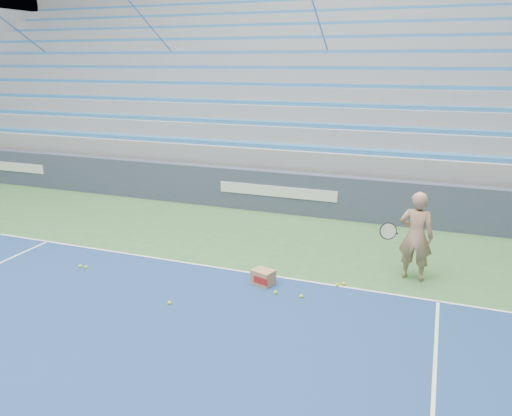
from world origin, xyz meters
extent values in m
cube|color=white|center=(0.00, 11.88, 0.01)|extent=(10.97, 0.05, 0.00)
cube|color=#394156|center=(0.00, 15.88, 0.55)|extent=(30.00, 0.30, 1.10)
cube|color=white|center=(-9.00, 15.72, 0.60)|extent=(2.60, 0.02, 0.28)
cube|color=white|center=(0.00, 15.72, 0.60)|extent=(3.20, 0.02, 0.28)
cube|color=gray|center=(0.00, 20.43, 0.55)|extent=(30.00, 8.50, 1.10)
cube|color=gray|center=(0.00, 20.43, 1.35)|extent=(30.00, 8.50, 0.50)
cube|color=#3274B7|center=(0.00, 16.56, 1.66)|extent=(29.60, 0.42, 0.11)
cube|color=gray|center=(0.00, 20.86, 1.85)|extent=(30.00, 7.65, 0.50)
cube|color=#3274B7|center=(0.00, 17.41, 2.16)|extent=(29.60, 0.42, 0.11)
cube|color=gray|center=(0.00, 21.28, 2.35)|extent=(30.00, 6.80, 0.50)
cube|color=#3274B7|center=(0.00, 18.26, 2.66)|extent=(29.60, 0.42, 0.11)
cube|color=gray|center=(0.00, 21.71, 2.85)|extent=(30.00, 5.95, 0.50)
cube|color=#3274B7|center=(0.00, 19.11, 3.16)|extent=(29.60, 0.42, 0.11)
cube|color=gray|center=(0.00, 22.13, 3.35)|extent=(30.00, 5.10, 0.50)
cube|color=#3274B7|center=(0.00, 19.96, 3.66)|extent=(29.60, 0.42, 0.11)
cube|color=gray|center=(0.00, 22.56, 3.85)|extent=(30.00, 4.25, 0.50)
cube|color=#3274B7|center=(0.00, 20.81, 4.15)|extent=(29.60, 0.42, 0.11)
cube|color=gray|center=(0.00, 22.98, 4.35)|extent=(30.00, 3.40, 0.50)
cube|color=#3274B7|center=(0.00, 21.66, 4.65)|extent=(29.60, 0.42, 0.11)
cube|color=gray|center=(0.00, 23.41, 4.85)|extent=(30.00, 2.55, 0.50)
cube|color=#3274B7|center=(0.00, 22.51, 5.15)|extent=(29.60, 0.42, 0.11)
cube|color=gray|center=(0.00, 23.84, 5.35)|extent=(30.00, 1.70, 0.50)
cube|color=#3274B7|center=(0.00, 23.36, 5.65)|extent=(29.60, 0.42, 0.11)
cube|color=gray|center=(0.00, 24.26, 5.85)|extent=(30.00, 0.85, 0.50)
cube|color=gray|center=(0.00, 24.98, 3.65)|extent=(31.00, 0.40, 7.30)
cylinder|color=#3769C0|center=(-12.00, 20.43, 4.60)|extent=(0.05, 8.53, 5.04)
cylinder|color=#3769C0|center=(-6.00, 20.43, 4.60)|extent=(0.05, 8.53, 5.04)
cylinder|color=#3769C0|center=(0.00, 20.43, 4.60)|extent=(0.05, 8.53, 5.04)
imported|color=tan|center=(3.64, 12.72, 0.84)|extent=(0.65, 0.47, 1.67)
cylinder|color=black|center=(3.29, 12.47, 0.95)|extent=(0.12, 0.27, 0.08)
cylinder|color=beige|center=(3.19, 12.19, 1.05)|extent=(0.29, 0.16, 0.28)
torus|color=black|center=(3.19, 12.19, 1.05)|extent=(0.31, 0.18, 0.30)
cube|color=#A87C51|center=(1.13, 11.50, 0.14)|extent=(0.45, 0.39, 0.28)
cube|color=#B21E19|center=(1.13, 11.35, 0.14)|extent=(0.29, 0.11, 0.13)
sphere|color=#C4E52F|center=(2.50, 11.97, 0.03)|extent=(0.07, 0.07, 0.07)
sphere|color=#C4E52F|center=(-2.47, 10.95, 0.03)|extent=(0.07, 0.07, 0.07)
sphere|color=#C4E52F|center=(1.47, 11.20, 0.03)|extent=(0.07, 0.07, 0.07)
sphere|color=#C4E52F|center=(-2.33, 10.95, 0.03)|extent=(0.07, 0.07, 0.07)
sphere|color=#C4E52F|center=(2.41, 11.88, 0.03)|extent=(0.07, 0.07, 0.07)
sphere|color=#C4E52F|center=(1.92, 11.22, 0.03)|extent=(0.07, 0.07, 0.07)
sphere|color=#C4E52F|center=(-0.06, 10.22, 0.03)|extent=(0.07, 0.07, 0.07)
camera|label=1|loc=(3.89, 3.73, 3.90)|focal=35.00mm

